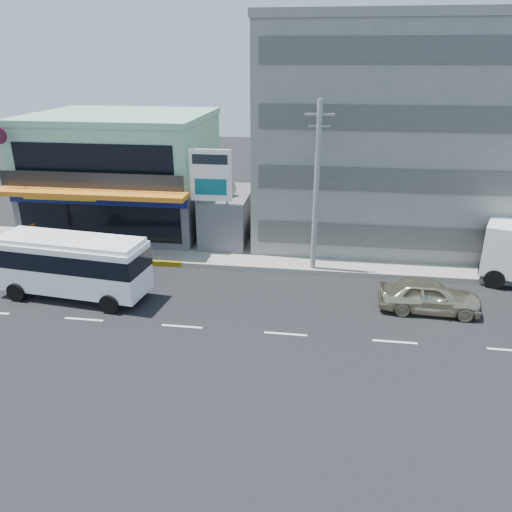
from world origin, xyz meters
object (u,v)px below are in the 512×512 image
Objects in this scene: minibus at (72,262)px; sedan at (429,296)px; utility_pole_near at (316,189)px; shop_building at (125,175)px; concrete_building at (380,137)px; billboard at (211,181)px; satellite_dish at (225,195)px; motorcycle_rider at (38,249)px.

sedan is at bearing 2.94° from minibus.
utility_pole_near is at bearing 58.02° from sedan.
concrete_building is (18.00, 1.05, 3.00)m from shop_building.
billboard is at bearing 67.07° from sedan.
concrete_building is at bearing 62.24° from utility_pole_near.
shop_building is 8.27× the size of satellite_dish.
concrete_building is 8.79m from utility_pole_near.
motorcycle_rider is (-11.22, -4.20, -2.76)m from satellite_dish.
shop_building is 1.80× the size of billboard.
shop_building is 2.48× the size of sedan.
billboard reaches higher than satellite_dish.
concrete_building is at bearing 3.35° from shop_building.
concrete_building is 1.60× the size of utility_pole_near.
billboard is at bearing 48.60° from minibus.
satellite_dish is at bearing 52.92° from minibus.
motorcycle_rider is at bearing -178.00° from utility_pole_near.
utility_pole_near is at bearing -25.06° from shop_building.
utility_pole_near is (6.50, -1.80, 0.22)m from billboard.
satellite_dish is 0.61× the size of motorcycle_rider.
motorcycle_rider is at bearing -167.38° from billboard.
motorcycle_rider is (-21.22, -8.20, -6.18)m from concrete_building.
shop_building is 8.46m from motorcycle_rider.
billboard is 0.69× the size of utility_pole_near.
shop_building is 22.87m from sedan.
shop_building is 11.85m from minibus.
shop_building reaches higher than motorcycle_rider.
satellite_dish is at bearing 149.04° from utility_pole_near.
concrete_building is 21.40m from minibus.
billboard is 2.78× the size of motorcycle_rider.
concrete_building is 6.45× the size of motorcycle_rider.
utility_pole_near reaches higher than minibus.
concrete_building is 3.20× the size of sedan.
minibus is (-6.53, -8.64, -1.57)m from satellite_dish.
motorcycle_rider is (-23.22, 3.49, -0.03)m from sedan.
minibus is at bearing -43.43° from motorcycle_rider.
satellite_dish is 14.51m from sedan.
shop_building is at bearing 147.68° from billboard.
sedan is 2.02× the size of motorcycle_rider.
motorcycle_rider reaches higher than sedan.
utility_pole_near is at bearing -30.96° from satellite_dish.
utility_pole_near reaches higher than motorcycle_rider.
shop_building is 18.28m from concrete_building.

